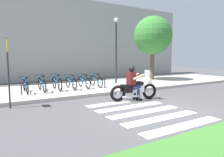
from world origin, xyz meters
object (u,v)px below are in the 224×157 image
(motorcycle, at_px, (134,89))
(bike_rack, at_px, (67,83))
(bicycle_4, at_px, (84,82))
(street_sign, at_px, (8,61))
(street_lamp, at_px, (116,45))
(bicycle_2, at_px, (57,83))
(bicycle_1, at_px, (42,84))
(rider, at_px, (133,81))
(tree_near_rack, at_px, (153,36))
(bicycle_5, at_px, (96,81))
(bicycle_0, at_px, (26,86))
(bicycle_3, at_px, (71,82))

(motorcycle, xyz_separation_m, bike_rack, (-1.97, 2.83, 0.10))
(motorcycle, bearing_deg, bicycle_4, 104.40)
(street_sign, bearing_deg, street_lamp, 24.83)
(bicycle_2, xyz_separation_m, street_lamp, (3.98, 0.73, 2.05))
(bicycle_4, bearing_deg, bicycle_1, -179.98)
(rider, bearing_deg, motorcycle, -11.48)
(bicycle_2, distance_m, street_lamp, 4.54)
(bicycle_1, height_order, street_lamp, street_lamp)
(tree_near_rack, bearing_deg, bicycle_1, -172.09)
(bicycle_2, height_order, street_lamp, street_lamp)
(street_sign, height_order, tree_near_rack, tree_near_rack)
(bike_rack, bearing_deg, bicycle_5, 16.74)
(street_sign, bearing_deg, rider, -14.67)
(bicycle_5, bearing_deg, street_lamp, 22.33)
(bicycle_0, distance_m, bicycle_4, 2.95)
(bicycle_5, distance_m, street_lamp, 2.82)
(motorcycle, height_order, bicycle_2, motorcycle)
(bicycle_0, relative_size, tree_near_rack, 0.34)
(bicycle_5, height_order, bike_rack, bicycle_5)
(bicycle_2, bearing_deg, bicycle_4, 0.04)
(bicycle_4, xyz_separation_m, street_sign, (-3.76, -2.17, 1.20))
(bicycle_0, height_order, bicycle_3, bicycle_3)
(bicycle_2, distance_m, tree_near_rack, 7.98)
(bicycle_3, bearing_deg, rider, -65.55)
(bicycle_1, relative_size, street_lamp, 0.41)
(rider, xyz_separation_m, bicycle_2, (-2.27, 3.36, -0.33))
(motorcycle, distance_m, bicycle_0, 5.10)
(bicycle_0, xyz_separation_m, street_lamp, (5.45, 0.73, 2.08))
(bicycle_3, height_order, bicycle_5, bicycle_5)
(bicycle_1, distance_m, bicycle_2, 0.74)
(bicycle_2, height_order, tree_near_rack, tree_near_rack)
(rider, xyz_separation_m, bicycle_0, (-3.74, 3.37, -0.36))
(rider, distance_m, bicycle_4, 3.48)
(bicycle_0, bearing_deg, rider, -41.98)
(bike_rack, bearing_deg, bicycle_2, 123.64)
(bicycle_1, bearing_deg, motorcycle, -47.67)
(bike_rack, height_order, street_sign, street_sign)
(bicycle_1, xyz_separation_m, bicycle_3, (1.47, 0.00, -0.01))
(bike_rack, xyz_separation_m, tree_near_rack, (7.01, 1.68, 2.78))
(bicycle_1, distance_m, bicycle_4, 2.21)
(bicycle_5, bearing_deg, street_sign, -154.22)
(rider, distance_m, bicycle_3, 3.71)
(street_lamp, height_order, street_sign, street_lamp)
(rider, relative_size, tree_near_rack, 0.31)
(bicycle_0, xyz_separation_m, bicycle_5, (3.68, -0.00, 0.01))
(bicycle_1, distance_m, street_sign, 2.92)
(bicycle_0, relative_size, bicycle_5, 1.02)
(rider, distance_m, bike_rack, 3.40)
(tree_near_rack, bearing_deg, street_sign, -161.15)
(bicycle_0, bearing_deg, bicycle_3, -0.00)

